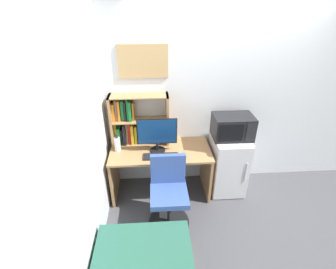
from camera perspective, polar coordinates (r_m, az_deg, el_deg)
wall_back at (r=3.61m, az=18.75°, el=7.95°), size 6.40×0.04×2.60m
wall_left at (r=2.04m, az=-22.21°, el=-9.83°), size 0.04×4.40×2.60m
desk at (r=3.42m, az=-1.72°, el=-6.59°), size 1.35×0.65×0.73m
hutch_bookshelf at (r=3.35m, az=-8.57°, el=3.13°), size 0.77×0.23×0.70m
monitor at (r=3.16m, az=-2.53°, el=0.20°), size 0.52×0.20×0.47m
keyboard at (r=3.15m, az=-1.68°, el=-5.10°), size 0.45×0.15×0.02m
computer_mouse at (r=3.17m, az=3.61°, el=-4.73°), size 0.07×0.08×0.04m
water_bottle at (r=3.30m, az=-11.70°, el=-2.16°), size 0.08×0.08×0.22m
mini_fridge at (r=3.64m, az=13.63°, el=-6.59°), size 0.47×0.56×0.87m
microwave at (r=3.34m, az=14.78°, el=1.76°), size 0.52×0.36×0.31m
desk_chair at (r=3.08m, az=0.17°, el=-14.14°), size 0.51×0.51×0.91m
bed at (r=2.76m, az=-5.59°, el=-28.05°), size 0.97×0.73×0.41m
wall_corkboard at (r=3.17m, az=-5.86°, el=16.55°), size 0.62×0.02×0.41m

